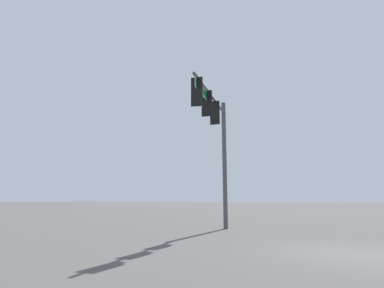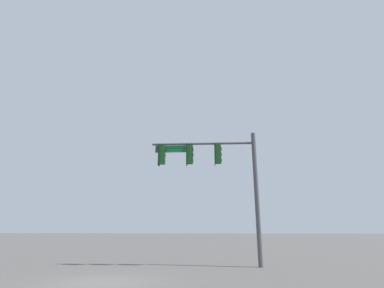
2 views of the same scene
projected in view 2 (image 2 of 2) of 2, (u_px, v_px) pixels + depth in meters
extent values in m
plane|color=#514F4C|center=(100.00, 283.00, 11.02)|extent=(400.00, 400.00, 0.00)
cylinder|color=#47474C|center=(257.00, 196.00, 16.88)|extent=(0.25, 0.25, 7.48)
cylinder|color=#47474C|center=(203.00, 144.00, 17.91)|extent=(6.04, 0.78, 0.13)
cube|color=black|center=(215.00, 154.00, 17.69)|extent=(0.09, 0.52, 1.30)
cube|color=#144719|center=(218.00, 154.00, 17.68)|extent=(0.39, 0.36, 1.10)
cylinder|color=#144719|center=(218.00, 144.00, 17.85)|extent=(0.04, 0.04, 0.12)
cylinder|color=#340503|center=(221.00, 149.00, 17.76)|extent=(0.05, 0.22, 0.22)
cylinder|color=#392D05|center=(221.00, 154.00, 17.67)|extent=(0.05, 0.22, 0.22)
cylinder|color=green|center=(222.00, 160.00, 17.58)|extent=(0.05, 0.22, 0.22)
cube|color=black|center=(187.00, 155.00, 17.78)|extent=(0.09, 0.52, 1.30)
cube|color=#144719|center=(190.00, 155.00, 17.77)|extent=(0.39, 0.36, 1.10)
cylinder|color=#144719|center=(190.00, 145.00, 17.94)|extent=(0.04, 0.04, 0.12)
cylinder|color=#340503|center=(193.00, 149.00, 17.85)|extent=(0.05, 0.22, 0.22)
cylinder|color=#392D05|center=(193.00, 155.00, 17.76)|extent=(0.05, 0.22, 0.22)
cylinder|color=green|center=(193.00, 160.00, 17.67)|extent=(0.05, 0.22, 0.22)
cube|color=black|center=(159.00, 155.00, 17.87)|extent=(0.09, 0.52, 1.30)
cube|color=#144719|center=(162.00, 155.00, 17.86)|extent=(0.39, 0.36, 1.10)
cylinder|color=#144719|center=(162.00, 145.00, 18.03)|extent=(0.04, 0.04, 0.12)
cylinder|color=#340503|center=(166.00, 150.00, 17.94)|extent=(0.05, 0.22, 0.22)
cylinder|color=#392D05|center=(165.00, 155.00, 17.85)|extent=(0.05, 0.22, 0.22)
cylinder|color=green|center=(165.00, 160.00, 17.75)|extent=(0.05, 0.22, 0.22)
cube|color=#0F602D|center=(171.00, 149.00, 17.93)|extent=(1.82, 0.24, 0.40)
cube|color=white|center=(171.00, 149.00, 17.93)|extent=(1.88, 0.23, 0.46)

